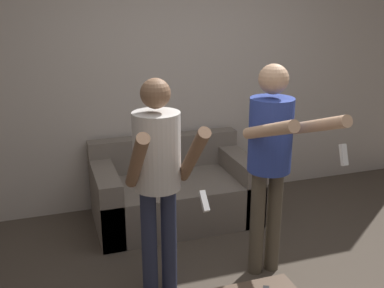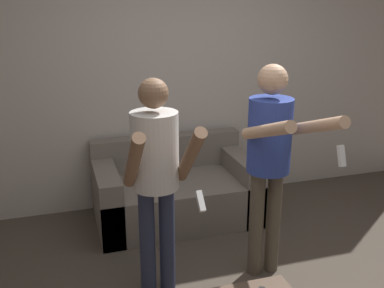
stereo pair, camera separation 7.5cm
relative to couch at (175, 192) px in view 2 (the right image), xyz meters
name	(u,v)px [view 2 (the right image)]	position (x,y,z in m)	size (l,w,h in m)	color
wall_back	(178,72)	(0.17, 0.47, 1.09)	(6.40, 0.06, 2.70)	beige
couch	(175,192)	(0.00, 0.00, 0.00)	(1.50, 0.87, 0.75)	slate
person_standing_left	(156,168)	(-0.42, -1.10, 0.70)	(0.44, 0.65, 1.57)	#282D47
person_standing_right	(271,150)	(0.42, -1.10, 0.75)	(0.44, 0.79, 1.62)	brown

